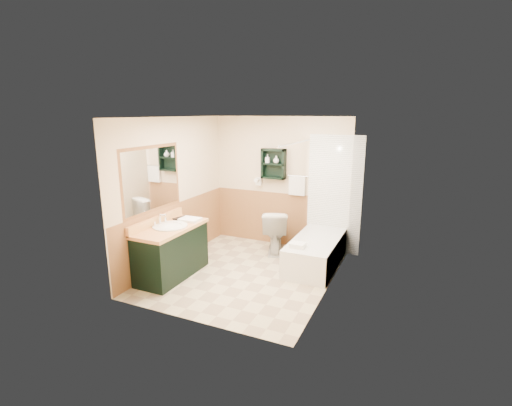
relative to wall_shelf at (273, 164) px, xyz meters
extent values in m
plane|color=beige|center=(0.10, -1.41, -1.55)|extent=(3.00, 3.00, 0.00)
cube|color=#FDE8C6|center=(0.10, 0.11, -0.35)|extent=(2.60, 0.04, 2.40)
cube|color=#FDE8C6|center=(-1.22, -1.41, -0.35)|extent=(0.04, 3.00, 2.40)
cube|color=#FDE8C6|center=(1.42, -1.41, -0.35)|extent=(0.04, 3.00, 2.40)
cube|color=white|center=(0.10, -1.41, 0.87)|extent=(2.60, 3.00, 0.04)
cube|color=black|center=(0.00, 0.00, 0.00)|extent=(0.45, 0.15, 0.55)
cylinder|color=silver|center=(0.63, -0.66, 0.45)|extent=(0.03, 1.60, 0.03)
cube|color=black|center=(-0.89, -1.94, -1.15)|extent=(0.59, 1.25, 0.79)
cube|color=silver|center=(1.03, -0.67, -1.32)|extent=(0.70, 1.50, 0.47)
imported|color=silver|center=(0.18, -0.34, -1.16)|extent=(0.68, 0.89, 0.77)
cube|color=white|center=(-0.79, -1.56, -0.74)|extent=(0.31, 0.24, 0.04)
imported|color=black|center=(-1.06, -1.51, -0.63)|extent=(0.18, 0.07, 0.25)
cube|color=white|center=(0.87, -1.17, -1.05)|extent=(0.22, 0.19, 0.07)
imported|color=silver|center=(-0.11, -0.01, 0.05)|extent=(0.07, 0.15, 0.07)
imported|color=silver|center=(0.05, -0.01, 0.07)|extent=(0.12, 0.14, 0.11)
camera|label=1|loc=(2.47, -6.27, 0.92)|focal=26.00mm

